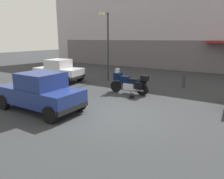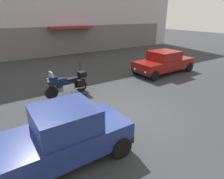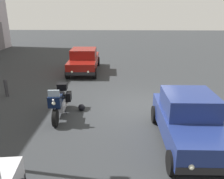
{
  "view_description": "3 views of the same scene",
  "coord_description": "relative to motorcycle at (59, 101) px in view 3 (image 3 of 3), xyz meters",
  "views": [
    {
      "loc": [
        4.29,
        -6.73,
        3.0
      ],
      "look_at": [
        -0.61,
        0.92,
        0.8
      ],
      "focal_mm": 34.0,
      "sensor_mm": 36.0,
      "label": 1
    },
    {
      "loc": [
        -4.15,
        -5.5,
        3.9
      ],
      "look_at": [
        0.08,
        0.95,
        0.85
      ],
      "focal_mm": 30.59,
      "sensor_mm": 36.0,
      "label": 2
    },
    {
      "loc": [
        -9.42,
        1.05,
        4.04
      ],
      "look_at": [
        -0.31,
        1.34,
        0.88
      ],
      "focal_mm": 37.12,
      "sensor_mm": 36.0,
      "label": 3
    }
  ],
  "objects": [
    {
      "name": "bollard_curbside",
      "position": [
        2.12,
        3.15,
        -0.15
      ],
      "size": [
        0.16,
        0.16,
        0.88
      ],
      "color": "#333338",
      "rests_on": "ground"
    },
    {
      "name": "car_sedan_far",
      "position": [
        7.1,
        0.05,
        0.16
      ],
      "size": [
        4.62,
        2.04,
        1.56
      ],
      "rotation": [
        0.0,
        0.0,
        3.18
      ],
      "color": "maroon",
      "rests_on": "ground"
    },
    {
      "name": "motorcycle",
      "position": [
        0.0,
        0.0,
        0.0
      ],
      "size": [
        2.26,
        0.78,
        1.36
      ],
      "rotation": [
        0.0,
        0.0,
        3.2
      ],
      "color": "black",
      "rests_on": "ground"
    },
    {
      "name": "helmet",
      "position": [
        0.54,
        -0.78,
        -0.48
      ],
      "size": [
        0.28,
        0.28,
        0.28
      ],
      "primitive_type": "sphere",
      "color": "black",
      "rests_on": "ground"
    },
    {
      "name": "car_hatchback_near",
      "position": [
        -1.84,
        -4.51,
        0.19
      ],
      "size": [
        3.89,
        1.81,
        1.64
      ],
      "rotation": [
        0.0,
        0.0,
        3.15
      ],
      "color": "navy",
      "rests_on": "ground"
    },
    {
      "name": "ground_plane",
      "position": [
        1.05,
        -3.4,
        -0.62
      ],
      "size": [
        80.0,
        80.0,
        0.0
      ],
      "primitive_type": "plane",
      "color": "#2D3033"
    }
  ]
}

